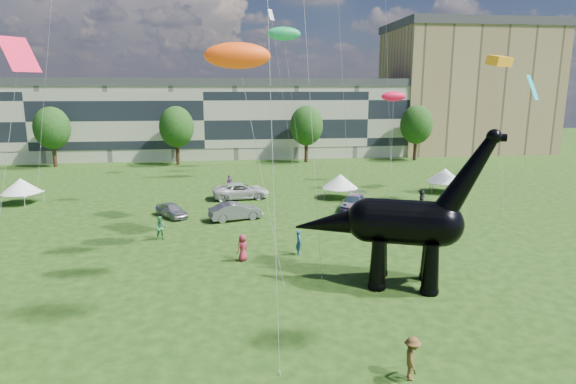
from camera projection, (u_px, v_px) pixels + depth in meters
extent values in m
plane|color=#16330C|center=(318.00, 322.00, 24.23)|extent=(220.00, 220.00, 0.00)
cube|color=beige|center=(206.00, 121.00, 82.14)|extent=(78.00, 11.00, 12.00)
cube|color=tan|center=(465.00, 91.00, 89.80)|extent=(28.00, 18.00, 22.00)
cylinder|color=#382314|center=(55.00, 156.00, 71.67)|extent=(0.56, 0.56, 3.20)
ellipsoid|color=#14380F|center=(52.00, 124.00, 70.67)|extent=(5.20, 5.20, 6.24)
cylinder|color=#382314|center=(178.00, 154.00, 73.85)|extent=(0.56, 0.56, 3.20)
ellipsoid|color=#14380F|center=(176.00, 123.00, 72.85)|extent=(5.20, 5.20, 6.24)
cylinder|color=#382314|center=(306.00, 152.00, 76.27)|extent=(0.56, 0.56, 3.20)
ellipsoid|color=#14380F|center=(306.00, 122.00, 75.28)|extent=(5.20, 5.20, 6.24)
cylinder|color=#382314|center=(415.00, 150.00, 78.45)|extent=(0.56, 0.56, 3.20)
ellipsoid|color=#14380F|center=(417.00, 121.00, 77.46)|extent=(5.20, 5.20, 6.24)
cone|color=black|center=(378.00, 265.00, 27.95)|extent=(1.32, 1.32, 2.96)
sphere|color=black|center=(377.00, 286.00, 28.22)|extent=(1.08, 1.08, 1.08)
cone|color=black|center=(380.00, 253.00, 30.01)|extent=(1.32, 1.32, 2.96)
sphere|color=black|center=(379.00, 272.00, 30.28)|extent=(1.08, 1.08, 1.08)
cone|color=black|center=(431.00, 269.00, 27.26)|extent=(1.32, 1.32, 2.96)
sphere|color=black|center=(429.00, 291.00, 27.53)|extent=(1.08, 1.08, 1.08)
cone|color=black|center=(429.00, 257.00, 29.31)|extent=(1.32, 1.32, 2.96)
sphere|color=black|center=(428.00, 277.00, 29.59)|extent=(1.08, 1.08, 1.08)
cylinder|color=black|center=(404.00, 222.00, 28.15)|extent=(4.82, 3.97, 2.66)
sphere|color=black|center=(369.00, 220.00, 28.64)|extent=(2.66, 2.66, 2.66)
sphere|color=black|center=(441.00, 225.00, 27.67)|extent=(2.56, 2.56, 2.56)
cone|color=black|center=(467.00, 177.00, 26.79)|extent=(3.99, 2.71, 5.22)
sphere|color=black|center=(494.00, 137.00, 26.03)|extent=(0.83, 0.83, 0.83)
cylinder|color=black|center=(500.00, 138.00, 25.97)|extent=(0.80, 0.65, 0.43)
cone|color=black|center=(335.00, 223.00, 29.18)|extent=(5.61, 3.80, 2.89)
imported|color=#A8A8AD|center=(172.00, 210.00, 43.79)|extent=(3.53, 4.10, 1.33)
imported|color=slate|center=(236.00, 211.00, 42.91)|extent=(4.98, 2.84, 1.55)
imported|color=silver|center=(241.00, 191.00, 51.16)|extent=(6.25, 3.36, 1.67)
imported|color=#595960|center=(353.00, 202.00, 46.66)|extent=(3.86, 5.22, 1.40)
cube|color=white|center=(340.00, 188.00, 51.28)|extent=(3.91, 3.91, 0.12)
cone|color=white|center=(340.00, 181.00, 51.12)|extent=(4.95, 4.95, 1.48)
cylinder|color=#999999|center=(324.00, 195.00, 50.49)|extent=(0.06, 0.06, 1.09)
cylinder|color=#999999|center=(351.00, 197.00, 49.72)|extent=(0.06, 0.06, 1.09)
cylinder|color=#999999|center=(330.00, 190.00, 53.08)|extent=(0.06, 0.06, 1.09)
cylinder|color=#999999|center=(355.00, 191.00, 52.31)|extent=(0.06, 0.06, 1.09)
cube|color=white|center=(444.00, 182.00, 54.33)|extent=(3.92, 3.92, 0.12)
cone|color=white|center=(445.00, 175.00, 54.16)|extent=(4.97, 4.97, 1.55)
cylinder|color=#999999|center=(432.00, 189.00, 53.34)|extent=(0.06, 0.06, 1.14)
cylinder|color=#999999|center=(459.00, 190.00, 52.78)|extent=(0.06, 0.06, 1.14)
cylinder|color=#999999|center=(430.00, 184.00, 56.11)|extent=(0.06, 0.06, 1.14)
cylinder|color=#999999|center=(456.00, 185.00, 55.55)|extent=(0.06, 0.06, 1.14)
cube|color=white|center=(22.00, 193.00, 48.82)|extent=(3.76, 3.76, 0.12)
cone|color=white|center=(21.00, 185.00, 48.65)|extent=(4.77, 4.77, 1.49)
cylinder|color=#999999|center=(0.00, 201.00, 47.85)|extent=(0.06, 0.06, 1.10)
cylinder|color=#999999|center=(25.00, 202.00, 47.34)|extent=(0.06, 0.06, 1.10)
cylinder|color=#999999|center=(20.00, 195.00, 50.53)|extent=(0.06, 0.06, 1.10)
cylinder|color=#999999|center=(44.00, 196.00, 50.02)|extent=(0.06, 0.06, 1.10)
imported|color=#245587|center=(299.00, 242.00, 33.88)|extent=(0.50, 0.69, 1.78)
imported|color=#9F2738|center=(243.00, 248.00, 32.64)|extent=(1.05, 1.05, 1.84)
imported|color=#346C82|center=(465.00, 174.00, 61.70)|extent=(0.67, 0.68, 1.59)
imported|color=#388D4C|center=(161.00, 228.00, 37.19)|extent=(0.98, 0.80, 1.87)
imported|color=#5D306D|center=(229.00, 182.00, 55.57)|extent=(0.95, 1.07, 1.74)
imported|color=brown|center=(412.00, 358.00, 19.28)|extent=(0.91, 1.30, 1.83)
imported|color=black|center=(422.00, 198.00, 47.57)|extent=(1.17, 1.66, 1.73)
ellipsoid|color=red|center=(394.00, 96.00, 55.33)|extent=(3.05, 2.82, 1.12)
ellipsoid|color=#17984B|center=(284.00, 34.00, 61.50)|extent=(3.66, 4.80, 1.71)
plane|color=#0CA5BA|center=(533.00, 87.00, 47.31)|extent=(2.56, 2.59, 2.40)
plane|color=red|center=(19.00, 54.00, 38.87)|extent=(3.60, 3.85, 2.85)
ellipsoid|color=#FF4A0D|center=(238.00, 56.00, 28.62)|extent=(3.44, 4.34, 1.55)
cube|color=orange|center=(500.00, 61.00, 48.89)|extent=(3.35, 2.85, 1.19)
plane|color=silver|center=(271.00, 15.00, 60.34)|extent=(1.13, 1.36, 1.34)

